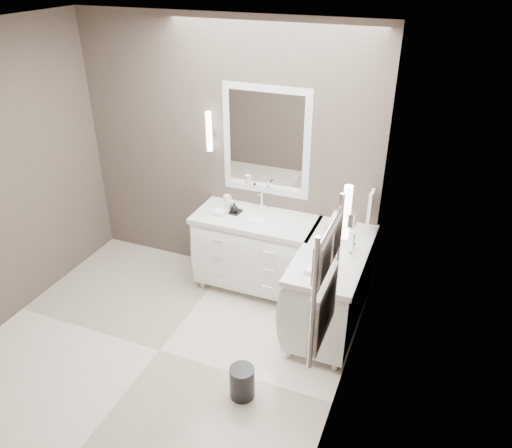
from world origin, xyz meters
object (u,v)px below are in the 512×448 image
at_px(towel_ladder, 325,288).
at_px(vanity_right, 331,284).
at_px(vanity_back, 256,249).
at_px(waste_bin, 242,382).

bearing_deg(towel_ladder, vanity_right, 99.84).
relative_size(vanity_back, vanity_right, 1.00).
bearing_deg(waste_bin, towel_ladder, -17.72).
bearing_deg(towel_ladder, waste_bin, 162.28).
relative_size(towel_ladder, waste_bin, 3.17).
height_order(vanity_back, vanity_right, same).
bearing_deg(vanity_right, waste_bin, -111.26).
bearing_deg(vanity_back, waste_bin, -72.38).
xyz_separation_m(vanity_right, waste_bin, (-0.43, -1.09, -0.34)).
xyz_separation_m(towel_ladder, waste_bin, (-0.65, 0.21, -1.25)).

